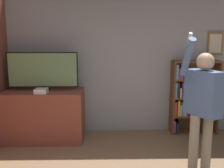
{
  "coord_description": "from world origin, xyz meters",
  "views": [
    {
      "loc": [
        -0.29,
        -2.1,
        1.84
      ],
      "look_at": [
        -0.21,
        1.8,
        1.14
      ],
      "focal_mm": 42.0,
      "sensor_mm": 36.0,
      "label": 1
    }
  ],
  "objects": [
    {
      "name": "game_console",
      "position": [
        -1.4,
        2.27,
        0.94
      ],
      "size": [
        0.2,
        0.21,
        0.08
      ],
      "color": "white",
      "rests_on": "tv_ledge"
    },
    {
      "name": "tv_ledge",
      "position": [
        -1.41,
        2.47,
        0.45
      ],
      "size": [
        1.4,
        0.7,
        0.9
      ],
      "color": "brown",
      "rests_on": "ground_plane"
    },
    {
      "name": "bookshelf",
      "position": [
        1.31,
        2.75,
        0.7
      ],
      "size": [
        0.89,
        0.28,
        1.41
      ],
      "color": "brown",
      "rests_on": "ground_plane"
    },
    {
      "name": "television",
      "position": [
        -1.41,
        2.51,
        1.25
      ],
      "size": [
        1.23,
        0.22,
        0.68
      ],
      "color": "black",
      "rests_on": "tv_ledge"
    },
    {
      "name": "wall_back",
      "position": [
        0.01,
        2.93,
        1.35
      ],
      "size": [
        6.29,
        0.09,
        2.7
      ],
      "color": "#9EA3A8",
      "rests_on": "ground_plane"
    },
    {
      "name": "person",
      "position": [
        0.99,
        1.27,
        1.0
      ],
      "size": [
        0.64,
        0.58,
        1.9
      ],
      "rotation": [
        0.0,
        0.0,
        -1.1
      ],
      "color": "gray",
      "rests_on": "ground_plane"
    }
  ]
}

